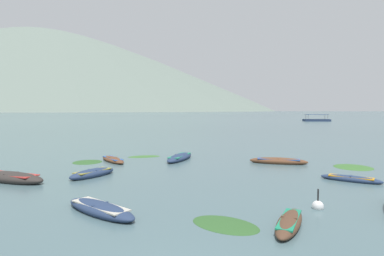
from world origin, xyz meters
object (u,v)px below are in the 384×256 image
(rowboat_5, at_px, (351,179))
(ferry_0, at_px, (317,120))
(rowboat_1, at_px, (180,157))
(rowboat_3, at_px, (100,209))
(rowboat_4, at_px, (289,223))
(rowboat_7, at_px, (11,178))
(mooring_buoy, at_px, (318,206))
(rowboat_8, at_px, (93,173))
(rowboat_2, at_px, (113,160))
(rowboat_6, at_px, (278,161))

(rowboat_5, bearing_deg, ferry_0, 67.00)
(rowboat_1, height_order, rowboat_3, rowboat_1)
(rowboat_4, height_order, rowboat_7, rowboat_7)
(rowboat_1, xyz_separation_m, rowboat_3, (-3.01, -12.52, -0.02))
(rowboat_7, xyz_separation_m, mooring_buoy, (14.47, -5.32, -0.10))
(rowboat_5, xyz_separation_m, mooring_buoy, (-3.88, -4.59, -0.02))
(rowboat_7, relative_size, rowboat_8, 1.46)
(ferry_0, relative_size, mooring_buoy, 9.71)
(mooring_buoy, bearing_deg, ferry_0, 66.01)
(rowboat_2, relative_size, ferry_0, 0.40)
(ferry_0, bearing_deg, rowboat_7, -122.41)
(rowboat_4, distance_m, rowboat_6, 12.62)
(rowboat_5, distance_m, ferry_0, 97.19)
(rowboat_7, distance_m, rowboat_8, 4.19)
(rowboat_2, distance_m, rowboat_4, 16.00)
(rowboat_8, bearing_deg, rowboat_1, 49.36)
(rowboat_3, bearing_deg, rowboat_1, 76.48)
(rowboat_8, height_order, mooring_buoy, mooring_buoy)
(rowboat_1, height_order, rowboat_2, rowboat_1)
(rowboat_6, distance_m, mooring_buoy, 10.44)
(ferry_0, bearing_deg, rowboat_6, -115.59)
(mooring_buoy, bearing_deg, rowboat_4, -134.44)
(rowboat_5, relative_size, mooring_buoy, 3.22)
(rowboat_7, height_order, rowboat_8, rowboat_7)
(rowboat_4, xyz_separation_m, rowboat_8, (-8.65, 8.25, 0.04))
(rowboat_5, relative_size, rowboat_7, 0.64)
(rowboat_6, relative_size, rowboat_8, 1.33)
(rowboat_7, bearing_deg, rowboat_2, 57.11)
(rowboat_1, height_order, rowboat_6, rowboat_1)
(rowboat_7, relative_size, ferry_0, 0.52)
(rowboat_3, distance_m, mooring_buoy, 8.36)
(rowboat_8, xyz_separation_m, mooring_buoy, (10.43, -6.44, -0.07))
(rowboat_5, distance_m, rowboat_8, 14.43)
(rowboat_1, relative_size, rowboat_2, 1.27)
(mooring_buoy, bearing_deg, rowboat_6, 80.40)
(rowboat_6, bearing_deg, mooring_buoy, -99.60)
(rowboat_4, bearing_deg, rowboat_2, 122.39)
(rowboat_6, xyz_separation_m, ferry_0, (40.11, 83.75, 0.28))
(rowboat_1, distance_m, rowboat_6, 7.38)
(rowboat_5, xyz_separation_m, rowboat_6, (-2.14, 5.71, 0.05))
(rowboat_2, xyz_separation_m, rowboat_4, (8.57, -13.51, -0.00))
(rowboat_3, distance_m, ferry_0, 106.76)
(rowboat_2, height_order, rowboat_5, rowboat_2)
(rowboat_1, xyz_separation_m, rowboat_4, (3.57, -14.17, -0.04))
(rowboat_6, xyz_separation_m, rowboat_8, (-12.17, -3.86, 0.00))
(rowboat_3, height_order, rowboat_4, rowboat_3)
(rowboat_1, height_order, ferry_0, ferry_0)
(rowboat_4, bearing_deg, rowboat_8, 136.32)
(rowboat_4, relative_size, rowboat_5, 1.02)
(rowboat_5, relative_size, rowboat_6, 0.70)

